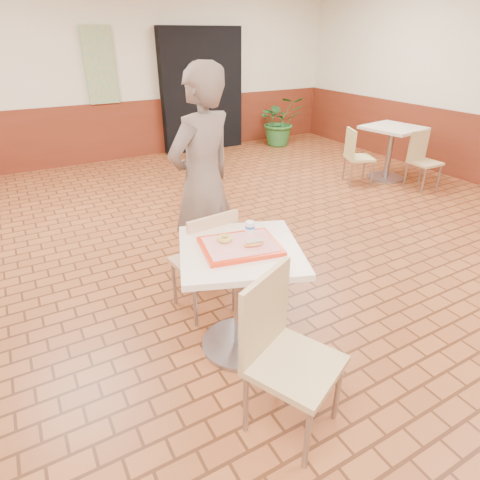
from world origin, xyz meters
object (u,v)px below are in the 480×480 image
paper_cup (250,227)px  potted_plant (280,121)px  second_table (391,144)px  chair_second_front (422,157)px  chair_main_back (207,258)px  serving_tray (240,246)px  ring_donut (225,239)px  chair_second_left (356,153)px  long_john_donut (254,243)px  main_table (240,283)px  chair_main_front (283,348)px  customer (203,182)px

paper_cup → potted_plant: 5.95m
paper_cup → second_table: bearing=29.2°
chair_second_front → paper_cup: bearing=-156.2°
chair_main_back → chair_second_front: bearing=-168.6°
serving_tray → ring_donut: ring_donut is taller
ring_donut → chair_second_left: 4.09m
chair_main_back → second_table: bearing=-161.7°
long_john_donut → second_table: (3.88, 2.30, -0.33)m
chair_main_back → ring_donut: size_ratio=8.71×
chair_second_front → long_john_donut: bearing=-154.4°
main_table → chair_main_front: chair_main_front is taller
main_table → serving_tray: size_ratio=1.65×
ring_donut → chair_second_front: ring_donut is taller
chair_main_back → paper_cup: paper_cup is taller
paper_cup → chair_second_left: 3.91m
serving_tray → chair_second_left: serving_tray is taller
paper_cup → chair_second_front: (3.90, 1.60, -0.44)m
customer → chair_second_front: 3.96m
customer → chair_second_front: customer is taller
customer → serving_tray: 1.00m
potted_plant → serving_tray: bearing=-127.1°
paper_cup → chair_main_front: bearing=-107.7°
long_john_donut → chair_second_left: bearing=36.4°
chair_main_front → paper_cup: size_ratio=12.00×
serving_tray → chair_second_left: size_ratio=0.61×
customer → serving_tray: (-0.19, -0.98, -0.11)m
chair_main_front → serving_tray: (0.11, 0.67, 0.29)m
long_john_donut → potted_plant: size_ratio=0.14×
customer → long_john_donut: size_ratio=13.55×
long_john_donut → customer: bearing=83.3°
chair_second_left → chair_second_front: bearing=-107.1°
ring_donut → chair_second_front: bearing=21.6°
customer → long_john_donut: 1.05m
paper_cup → potted_plant: size_ratio=0.08×
chair_main_back → long_john_donut: (0.09, -0.55, 0.36)m
long_john_donut → second_table: long_john_donut is taller
main_table → potted_plant: size_ratio=0.84×
chair_main_back → chair_second_front: (4.07, 1.23, -0.05)m
main_table → chair_main_front: size_ratio=0.84×
serving_tray → chair_second_left: (3.33, 2.34, -0.38)m
serving_tray → paper_cup: size_ratio=6.12×
chair_main_front → chair_main_back: 1.16m
chair_main_back → chair_second_front: chair_main_back is taller
ring_donut → potted_plant: bearing=51.9°
second_table → chair_second_front: chair_second_front is taller
chair_second_front → potted_plant: potted_plant is taller
second_table → chair_second_left: size_ratio=0.99×
main_table → chair_second_left: bearing=35.1°
second_table → potted_plant: potted_plant is taller
long_john_donut → potted_plant: (3.62, 4.94, -0.39)m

